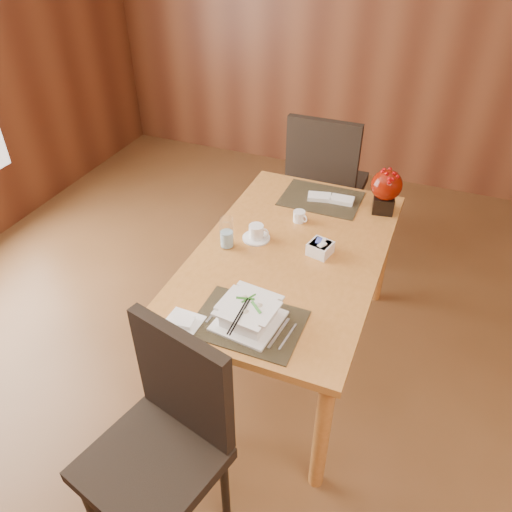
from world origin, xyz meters
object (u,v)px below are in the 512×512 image
at_px(soup_setting, 249,314).
at_px(water_glass, 227,233).
at_px(creamer_jug, 299,216).
at_px(near_chair, 165,433).
at_px(dining_table, 290,266).
at_px(sugar_caddy, 320,248).
at_px(berry_decor, 386,189).
at_px(bread_plate, 182,324).
at_px(coffee_cup, 256,233).
at_px(far_chair, 325,178).

distance_m(soup_setting, water_glass, 0.56).
xyz_separation_m(creamer_jug, near_chair, (-0.09, -1.31, -0.22)).
relative_size(soup_setting, water_glass, 1.70).
xyz_separation_m(dining_table, water_glass, (-0.31, -0.08, 0.18)).
relative_size(water_glass, sugar_caddy, 1.55).
bearing_deg(dining_table, berry_decor, 57.30).
bearing_deg(soup_setting, dining_table, 96.40).
bearing_deg(soup_setting, near_chair, -99.70).
bearing_deg(berry_decor, bread_plate, -116.63).
relative_size(sugar_caddy, near_chair, 0.11).
height_order(soup_setting, coffee_cup, soup_setting).
bearing_deg(coffee_cup, sugar_caddy, -0.07).
bearing_deg(coffee_cup, soup_setting, -71.00).
distance_m(dining_table, bread_plate, 0.72).
height_order(sugar_caddy, far_chair, far_chair).
bearing_deg(far_chair, sugar_caddy, 103.47).
xyz_separation_m(water_glass, bread_plate, (0.06, -0.58, -0.08)).
distance_m(coffee_cup, far_chair, 1.06).
bearing_deg(far_chair, berry_decor, 131.45).
height_order(berry_decor, near_chair, near_chair).
bearing_deg(soup_setting, creamer_jug, 99.72).
xyz_separation_m(sugar_caddy, berry_decor, (0.21, 0.52, 0.11)).
distance_m(creamer_jug, near_chair, 1.33).
bearing_deg(coffee_cup, water_glass, -133.68).
bearing_deg(soup_setting, bread_plate, -149.31).
xyz_separation_m(creamer_jug, berry_decor, (0.40, 0.27, 0.11)).
bearing_deg(berry_decor, far_chair, 131.70).
height_order(creamer_jug, sugar_caddy, sugar_caddy).
xyz_separation_m(water_glass, sugar_caddy, (0.45, 0.12, -0.05)).
height_order(coffee_cup, near_chair, near_chair).
relative_size(coffee_cup, far_chair, 0.14).
distance_m(dining_table, soup_setting, 0.57).
relative_size(bread_plate, far_chair, 0.14).
distance_m(soup_setting, near_chair, 0.56).
distance_m(creamer_jug, far_chair, 0.82).
xyz_separation_m(coffee_cup, water_glass, (-0.11, -0.12, 0.05)).
distance_m(soup_setting, bread_plate, 0.28).
bearing_deg(far_chair, coffee_cup, 84.98).
bearing_deg(coffee_cup, far_chair, 85.23).
relative_size(water_glass, creamer_jug, 1.97).
bearing_deg(bread_plate, sugar_caddy, 60.45).
distance_m(soup_setting, coffee_cup, 0.62).
bearing_deg(far_chair, bread_plate, 85.14).
xyz_separation_m(creamer_jug, far_chair, (-0.07, 0.80, -0.18)).
bearing_deg(berry_decor, sugar_caddy, -112.45).
height_order(dining_table, sugar_caddy, sugar_caddy).
distance_m(water_glass, sugar_caddy, 0.47).
height_order(creamer_jug, near_chair, near_chair).
bearing_deg(far_chair, water_glass, 80.00).
height_order(water_glass, bread_plate, water_glass).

